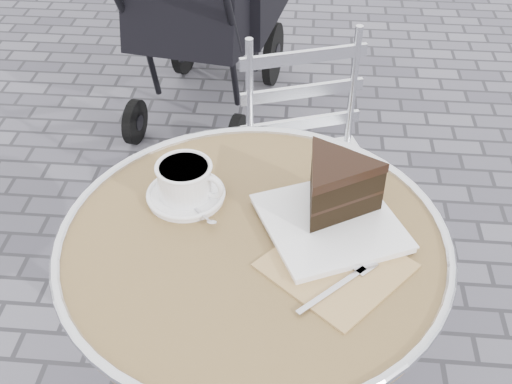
# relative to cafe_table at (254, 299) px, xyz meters

# --- Properties ---
(cafe_table) EXTENTS (0.72, 0.72, 0.74)m
(cafe_table) POSITION_rel_cafe_table_xyz_m (0.00, 0.00, 0.00)
(cafe_table) COLOR silver
(cafe_table) RESTS_ON ground
(cappuccino_set) EXTENTS (0.15, 0.16, 0.08)m
(cappuccino_set) POSITION_rel_cafe_table_xyz_m (-0.14, 0.10, 0.20)
(cappuccino_set) COLOR white
(cappuccino_set) RESTS_ON cafe_table
(cake_plate_set) EXTENTS (0.31, 0.40, 0.12)m
(cake_plate_set) POSITION_rel_cafe_table_xyz_m (0.14, 0.07, 0.22)
(cake_plate_set) COLOR tan
(cake_plate_set) RESTS_ON cafe_table
(bistro_chair) EXTENTS (0.45, 0.45, 0.79)m
(bistro_chair) POSITION_rel_cafe_table_xyz_m (0.09, 0.66, -0.08)
(bistro_chair) COLOR silver
(bistro_chair) RESTS_ON ground
(baby_stroller) EXTENTS (0.62, 1.08, 1.06)m
(baby_stroller) POSITION_rel_cafe_table_xyz_m (-0.33, 1.64, -0.09)
(baby_stroller) COLOR black
(baby_stroller) RESTS_ON ground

